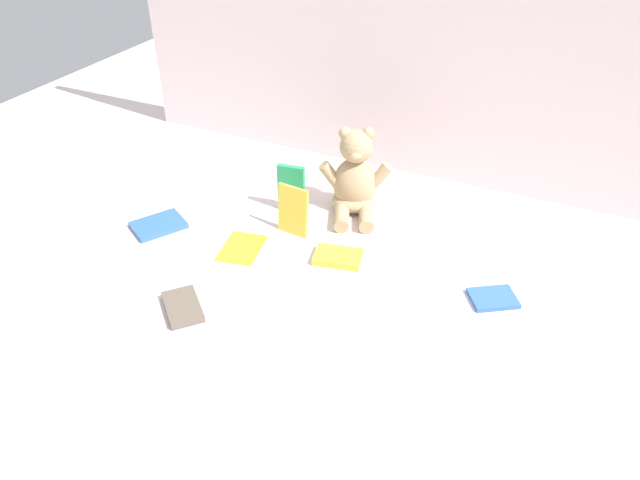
# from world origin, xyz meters

# --- Properties ---
(ground_plane) EXTENTS (3.20, 3.20, 0.00)m
(ground_plane) POSITION_xyz_m (0.00, 0.00, 0.00)
(ground_plane) COLOR silver
(backdrop_drape) EXTENTS (1.82, 0.03, 0.79)m
(backdrop_drape) POSITION_xyz_m (0.00, 0.50, 0.39)
(backdrop_drape) COLOR silver
(backdrop_drape) RESTS_ON ground_plane
(teddy_bear) EXTENTS (0.20, 0.21, 0.25)m
(teddy_bear) POSITION_xyz_m (-0.05, 0.21, 0.09)
(teddy_bear) COLOR tan
(teddy_bear) RESTS_ON ground_plane
(book_case_0) EXTENTS (0.09, 0.03, 0.14)m
(book_case_0) POSITION_xyz_m (-0.16, 0.03, 0.07)
(book_case_0) COLOR yellow
(book_case_0) RESTS_ON ground_plane
(book_case_1) EXTENTS (0.12, 0.15, 0.01)m
(book_case_1) POSITION_xyz_m (-0.24, -0.09, 0.00)
(book_case_1) COLOR yellow
(book_case_1) RESTS_ON ground_plane
(book_case_2) EXTENTS (0.13, 0.10, 0.02)m
(book_case_2) POSITION_xyz_m (0.00, -0.03, 0.01)
(book_case_2) COLOR gold
(book_case_2) RESTS_ON ground_plane
(book_case_3) EXTENTS (0.08, 0.03, 0.14)m
(book_case_3) POSITION_xyz_m (-0.21, 0.13, 0.07)
(book_case_3) COLOR #239B5E
(book_case_3) RESTS_ON ground_plane
(book_case_4) EXTENTS (0.15, 0.16, 0.01)m
(book_case_4) POSITION_xyz_m (-0.50, -0.10, 0.01)
(book_case_4) COLOR #3264B2
(book_case_4) RESTS_ON ground_plane
(book_case_5) EXTENTS (0.13, 0.12, 0.01)m
(book_case_5) POSITION_xyz_m (0.38, -0.02, 0.01)
(book_case_5) COLOR #3464B8
(book_case_5) RESTS_ON ground_plane
(book_case_6) EXTENTS (0.14, 0.14, 0.02)m
(book_case_6) POSITION_xyz_m (-0.24, -0.35, 0.01)
(book_case_6) COLOR #66584C
(book_case_6) RESTS_ON ground_plane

